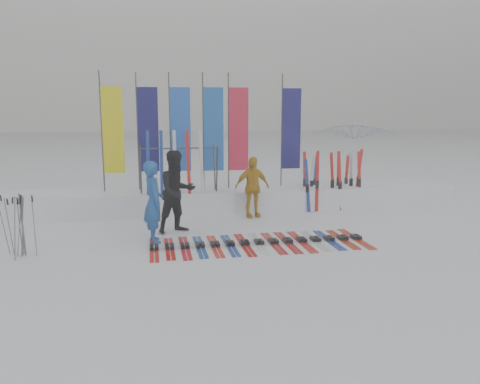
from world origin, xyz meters
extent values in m
plane|color=white|center=(0.00, 0.00, 0.00)|extent=(120.00, 120.00, 0.00)
cube|color=white|center=(0.00, 4.60, 0.30)|extent=(14.00, 1.60, 0.60)
imported|color=#1A4E9D|center=(-1.67, 1.50, 0.86)|extent=(0.51, 0.69, 1.73)
imported|color=black|center=(-1.14, 2.25, 0.94)|extent=(1.13, 1.03, 1.88)
imported|color=#CE920D|center=(0.87, 3.45, 0.80)|extent=(0.98, 0.52, 1.60)
imported|color=white|center=(4.64, 5.58, 1.23)|extent=(3.07, 3.12, 2.46)
cube|color=red|center=(-1.69, 0.90, 0.04)|extent=(0.17, 1.70, 0.07)
cube|color=red|center=(-1.38, 0.90, 0.04)|extent=(0.17, 1.56, 0.07)
cube|color=#BA0E10|center=(-1.07, 0.90, 0.04)|extent=(0.17, 1.69, 0.07)
cube|color=navy|center=(-0.76, 0.90, 0.04)|extent=(0.17, 1.59, 0.07)
cube|color=red|center=(-0.45, 0.90, 0.04)|extent=(0.17, 1.63, 0.07)
cube|color=#153E95|center=(-0.14, 0.90, 0.04)|extent=(0.17, 1.60, 0.07)
cube|color=#AC110D|center=(0.16, 0.90, 0.04)|extent=(0.17, 1.70, 0.07)
cube|color=silver|center=(0.47, 0.90, 0.04)|extent=(0.17, 1.62, 0.07)
cube|color=#B0170E|center=(0.78, 0.90, 0.04)|extent=(0.17, 1.65, 0.07)
cube|color=#B4110E|center=(1.09, 0.90, 0.04)|extent=(0.17, 1.68, 0.07)
cube|color=red|center=(1.40, 0.90, 0.04)|extent=(0.17, 1.69, 0.07)
cube|color=silver|center=(1.71, 0.90, 0.04)|extent=(0.17, 1.60, 0.07)
cube|color=navy|center=(2.02, 0.90, 0.04)|extent=(0.17, 1.58, 0.07)
cube|color=#AC230D|center=(2.33, 0.90, 0.04)|extent=(0.17, 1.57, 0.07)
cube|color=red|center=(2.64, 0.90, 0.04)|extent=(0.17, 1.70, 0.07)
cylinder|color=#595B60|center=(-4.14, 0.96, 0.60)|extent=(0.05, 0.02, 1.20)
cylinder|color=#595B60|center=(-3.94, 0.97, 0.59)|extent=(0.07, 0.15, 1.18)
cylinder|color=#595B60|center=(-4.20, 0.98, 0.57)|extent=(0.14, 0.15, 1.13)
cylinder|color=#595B60|center=(-4.30, 0.69, 0.60)|extent=(0.14, 0.08, 1.19)
cylinder|color=#595B60|center=(-4.20, 1.01, 0.57)|extent=(0.07, 0.09, 1.14)
cylinder|color=#595B60|center=(-4.13, 0.90, 0.58)|extent=(0.11, 0.10, 1.16)
cylinder|color=#595B60|center=(-4.52, 1.07, 0.60)|extent=(0.15, 0.12, 1.20)
cylinder|color=#595B60|center=(-4.17, 1.03, 0.58)|extent=(0.04, 0.07, 1.17)
cylinder|color=#595B60|center=(-4.17, 1.05, 0.60)|extent=(0.05, 0.03, 1.21)
cylinder|color=#595B60|center=(-4.21, 0.71, 0.61)|extent=(0.12, 0.08, 1.21)
cylinder|color=#595B60|center=(-4.15, 0.99, 0.60)|extent=(0.12, 0.15, 1.20)
cylinder|color=#383A3F|center=(-2.96, 4.66, 2.20)|extent=(0.04, 0.04, 3.20)
cube|color=yellow|center=(-2.67, 4.66, 2.25)|extent=(0.55, 0.03, 2.30)
cylinder|color=#383A3F|center=(-2.04, 4.86, 2.20)|extent=(0.04, 0.04, 3.20)
cube|color=#0C0B52|center=(-1.75, 4.86, 2.25)|extent=(0.55, 0.03, 2.30)
cylinder|color=#383A3F|center=(-1.16, 4.80, 2.20)|extent=(0.04, 0.04, 3.20)
cube|color=blue|center=(-0.87, 4.80, 2.25)|extent=(0.55, 0.03, 2.30)
cylinder|color=#383A3F|center=(-0.25, 4.70, 2.20)|extent=(0.04, 0.04, 3.20)
cube|color=blue|center=(0.04, 4.70, 2.25)|extent=(0.55, 0.03, 2.30)
cylinder|color=#383A3F|center=(0.45, 4.67, 2.20)|extent=(0.04, 0.04, 3.20)
cube|color=red|center=(0.74, 4.67, 2.25)|extent=(0.55, 0.03, 2.30)
cylinder|color=#383A3F|center=(2.03, 4.79, 2.20)|extent=(0.04, 0.04, 3.20)
cube|color=#0F0D5B|center=(2.32, 4.79, 2.25)|extent=(0.55, 0.03, 2.30)
cylinder|color=#383A3F|center=(-1.98, 3.95, 1.23)|extent=(0.04, 0.30, 1.23)
cylinder|color=#383A3F|center=(-1.98, 4.45, 1.23)|extent=(0.04, 0.30, 1.23)
cylinder|color=#383A3F|center=(0.02, 3.95, 1.23)|extent=(0.04, 0.30, 1.23)
cylinder|color=#383A3F|center=(0.02, 4.45, 1.23)|extent=(0.04, 0.30, 1.23)
cylinder|color=#383A3F|center=(-0.98, 4.20, 1.78)|extent=(2.00, 0.04, 0.04)
cube|color=navy|center=(3.04, 4.70, 0.74)|extent=(0.09, 0.04, 1.49)
cube|color=red|center=(3.65, 4.41, 0.81)|extent=(0.09, 0.03, 1.61)
cube|color=navy|center=(2.51, 3.81, 0.73)|extent=(0.09, 0.04, 1.47)
cube|color=red|center=(4.15, 4.06, 0.81)|extent=(0.09, 0.02, 1.63)
cube|color=red|center=(4.18, 4.20, 0.85)|extent=(0.09, 0.04, 1.69)
cube|color=red|center=(3.49, 3.86, 0.76)|extent=(0.09, 0.04, 1.52)
cube|color=red|center=(4.05, 4.76, 0.73)|extent=(0.09, 0.03, 1.45)
cube|color=red|center=(2.63, 4.41, 0.81)|extent=(0.09, 0.03, 1.63)
cube|color=red|center=(3.33, 4.06, 0.81)|extent=(0.09, 0.04, 1.61)
cube|color=red|center=(2.78, 3.79, 0.84)|extent=(0.09, 0.02, 1.69)
cube|color=silver|center=(4.02, 4.34, 0.79)|extent=(0.09, 0.05, 1.58)
cube|color=silver|center=(2.85, 4.45, 0.74)|extent=(0.09, 0.03, 1.47)
camera|label=1|loc=(-1.68, -8.32, 2.73)|focal=35.00mm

